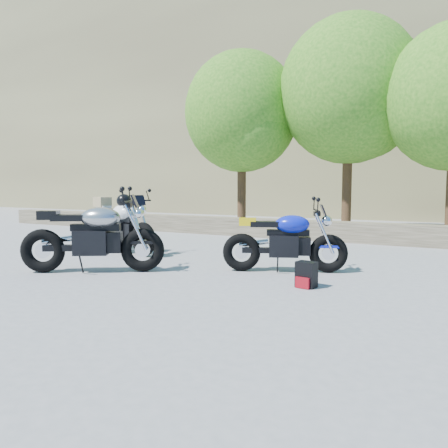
{
  "coord_description": "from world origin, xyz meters",
  "views": [
    {
      "loc": [
        3.79,
        -5.63,
        1.41
      ],
      "look_at": [
        0.2,
        1.0,
        0.75
      ],
      "focal_mm": 35.0,
      "sensor_mm": 36.0,
      "label": 1
    }
  ],
  "objects": [
    {
      "name": "ground",
      "position": [
        0.0,
        0.0,
        0.0
      ],
      "size": [
        90.0,
        90.0,
        0.0
      ],
      "primitive_type": "plane",
      "color": "gray",
      "rests_on": "ground"
    },
    {
      "name": "tree_decid_mid",
      "position": [
        0.91,
        7.54,
        4.04
      ],
      "size": [
        4.08,
        4.08,
        6.24
      ],
      "color": "#382314",
      "rests_on": "ground"
    },
    {
      "name": "backpack",
      "position": [
        1.95,
        0.17,
        0.17
      ],
      "size": [
        0.3,
        0.27,
        0.36
      ],
      "rotation": [
        0.0,
        0.0,
        -0.17
      ],
      "color": "black",
      "rests_on": "ground"
    },
    {
      "name": "silver_bike",
      "position": [
        -1.45,
        -0.43,
        0.57
      ],
      "size": [
        2.08,
        1.37,
        1.17
      ],
      "rotation": [
        0.0,
        0.0,
        0.55
      ],
      "color": "black",
      "rests_on": "ground"
    },
    {
      "name": "blue_bike",
      "position": [
        1.31,
        1.08,
        0.5
      ],
      "size": [
        1.94,
        0.97,
        1.03
      ],
      "rotation": [
        0.0,
        0.0,
        0.4
      ],
      "color": "black",
      "rests_on": "ground"
    },
    {
      "name": "tree_decid_left",
      "position": [
        -2.39,
        7.14,
        3.63
      ],
      "size": [
        3.67,
        3.67,
        5.62
      ],
      "color": "#382314",
      "rests_on": "ground"
    },
    {
      "name": "stone_wall",
      "position": [
        0.0,
        5.5,
        0.25
      ],
      "size": [
        22.0,
        0.55,
        0.5
      ],
      "primitive_type": "cube",
      "color": "brown",
      "rests_on": "ground"
    },
    {
      "name": "white_bike",
      "position": [
        -2.52,
        1.43,
        0.61
      ],
      "size": [
        2.21,
        0.85,
        1.24
      ],
      "rotation": [
        0.0,
        0.0,
        -0.25
      ],
      "color": "black",
      "rests_on": "ground"
    }
  ]
}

